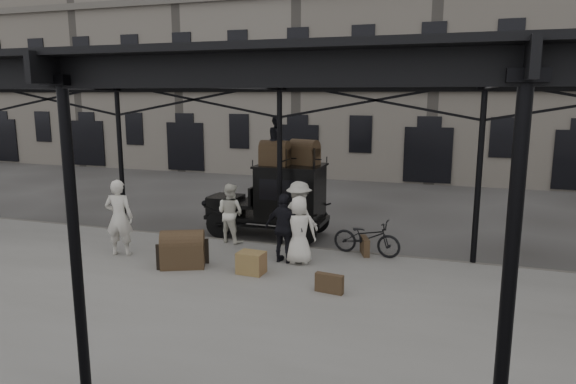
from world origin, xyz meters
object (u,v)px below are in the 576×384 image
taxi (280,197)px  steamer_trunk_roof_near (275,155)px  bicycle (367,237)px  porter_official (284,228)px  porter_left (119,218)px  steamer_trunk_platform (183,252)px

taxi → steamer_trunk_roof_near: bearing=-108.1°
taxi → bicycle: bearing=-27.2°
taxi → porter_official: taxi is taller
bicycle → porter_left: bearing=116.7°
taxi → steamer_trunk_platform: bearing=-107.2°
porter_official → taxi: bearing=-62.8°
taxi → bicycle: (2.83, -1.46, -0.59)m
steamer_trunk_roof_near → steamer_trunk_platform: 4.16m
taxi → porter_official: (1.02, -2.67, -0.20)m
porter_official → bicycle: bearing=-140.0°
porter_official → steamer_trunk_roof_near: 3.05m
porter_official → steamer_trunk_roof_near: steamer_trunk_roof_near is taller
taxi → steamer_trunk_platform: taxi is taller
porter_official → steamer_trunk_roof_near: (-1.11, 2.42, 1.48)m
steamer_trunk_platform → taxi: bearing=49.0°
porter_left → steamer_trunk_platform: 2.10m
porter_left → steamer_trunk_roof_near: steamer_trunk_roof_near is taller
taxi → porter_official: 2.87m
porter_left → steamer_trunk_platform: (1.98, -0.33, -0.61)m
porter_left → steamer_trunk_platform: size_ratio=1.93×
porter_official → bicycle: (1.81, 1.21, -0.39)m
steamer_trunk_roof_near → steamer_trunk_platform: bearing=-104.8°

